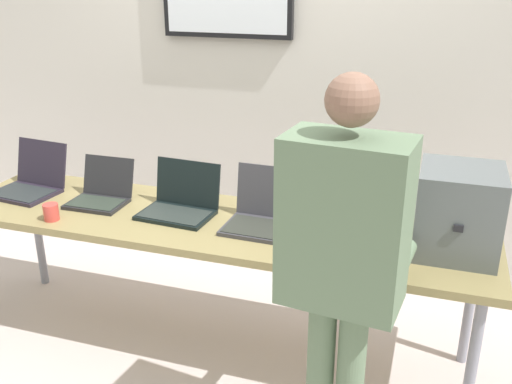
# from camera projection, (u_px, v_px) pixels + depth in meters

# --- Properties ---
(ground) EXTENTS (8.00, 8.00, 0.04)m
(ground) POSITION_uv_depth(u_px,v_px,m) (215.00, 344.00, 3.23)
(ground) COLOR beige
(back_wall) EXTENTS (8.00, 0.11, 2.50)m
(back_wall) POSITION_uv_depth(u_px,v_px,m) (273.00, 80.00, 3.76)
(back_wall) COLOR silver
(back_wall) RESTS_ON ground
(workbench) EXTENTS (2.83, 0.70, 0.74)m
(workbench) POSITION_uv_depth(u_px,v_px,m) (211.00, 229.00, 2.97)
(workbench) COLOR olive
(workbench) RESTS_ON ground
(equipment_box) EXTENTS (0.36, 0.38, 0.40)m
(equipment_box) POSITION_uv_depth(u_px,v_px,m) (458.00, 211.00, 2.56)
(equipment_box) COLOR slate
(equipment_box) RESTS_ON workbench
(laptop_station_0) EXTENTS (0.38, 0.37, 0.27)m
(laptop_station_0) POSITION_uv_depth(u_px,v_px,m) (31.00, 181.00, 3.30)
(laptop_station_0) COLOR #251F2C
(laptop_station_0) RESTS_ON workbench
(laptop_station_1) EXTENTS (0.31, 0.29, 0.23)m
(laptop_station_1) POSITION_uv_depth(u_px,v_px,m) (101.00, 193.00, 3.16)
(laptop_station_1) COLOR black
(laptop_station_1) RESTS_ON workbench
(laptop_station_2) EXTENTS (0.39, 0.32, 0.26)m
(laptop_station_2) POSITION_uv_depth(u_px,v_px,m) (180.00, 202.00, 3.01)
(laptop_station_2) COLOR black
(laptop_station_2) RESTS_ON workbench
(laptop_station_3) EXTENTS (0.37, 0.32, 0.28)m
(laptop_station_3) POSITION_uv_depth(u_px,v_px,m) (264.00, 214.00, 2.86)
(laptop_station_3) COLOR #39383F
(laptop_station_3) RESTS_ON workbench
(laptop_station_4) EXTENTS (0.40, 0.33, 0.23)m
(laptop_station_4) POSITION_uv_depth(u_px,v_px,m) (360.00, 226.00, 2.75)
(laptop_station_4) COLOR #393341
(laptop_station_4) RESTS_ON workbench
(person) EXTENTS (0.48, 0.62, 1.64)m
(person) POSITION_uv_depth(u_px,v_px,m) (343.00, 251.00, 2.08)
(person) COLOR slate
(person) RESTS_ON ground
(coffee_mug) EXTENTS (0.08, 0.08, 0.09)m
(coffee_mug) POSITION_uv_depth(u_px,v_px,m) (51.00, 212.00, 2.94)
(coffee_mug) COLOR #CC433A
(coffee_mug) RESTS_ON workbench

